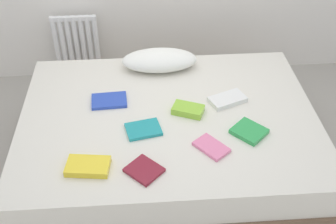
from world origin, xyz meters
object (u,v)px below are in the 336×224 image
object	(u,v)px
textbook_maroon	(144,170)
textbook_green	(249,131)
pillow	(159,60)
radiator	(77,45)
textbook_white	(227,100)
bed	(169,142)
textbook_teal	(143,129)
textbook_lime	(188,110)
textbook_blue	(109,101)
textbook_yellow	(88,166)
textbook_pink	(211,147)

from	to	relation	value
textbook_maroon	textbook_green	world-z (taller)	textbook_green
textbook_green	pillow	bearing A→B (deg)	169.68
textbook_green	radiator	bearing A→B (deg)	176.88
pillow	textbook_white	world-z (taller)	pillow
bed	textbook_teal	bearing A→B (deg)	-138.42
bed	textbook_lime	size ratio (longest dim) A/B	9.94
textbook_blue	textbook_green	xyz separation A→B (m)	(0.89, -0.39, 0.00)
textbook_lime	radiator	bearing A→B (deg)	148.63
textbook_blue	textbook_lime	bearing A→B (deg)	-19.56
textbook_white	pillow	bearing A→B (deg)	111.95
textbook_maroon	radiator	bearing A→B (deg)	153.21
bed	textbook_lime	bearing A→B (deg)	5.08
textbook_yellow	bed	bearing A→B (deg)	50.20
textbook_pink	textbook_maroon	world-z (taller)	same
textbook_pink	bed	bearing A→B (deg)	175.46
textbook_white	textbook_blue	size ratio (longest dim) A/B	1.03
textbook_blue	textbook_teal	bearing A→B (deg)	-57.81
textbook_lime	textbook_teal	bearing A→B (deg)	-128.94
pillow	textbook_maroon	bearing A→B (deg)	-97.98
pillow	textbook_blue	size ratio (longest dim) A/B	2.36
pillow	textbook_yellow	world-z (taller)	pillow
textbook_yellow	textbook_teal	world-z (taller)	textbook_yellow
bed	textbook_pink	bearing A→B (deg)	-55.80
radiator	textbook_pink	bearing A→B (deg)	-57.97
textbook_pink	textbook_green	bearing A→B (deg)	76.36
bed	pillow	distance (m)	0.65
textbook_lime	textbook_maroon	world-z (taller)	textbook_lime
radiator	textbook_blue	bearing A→B (deg)	-72.03
radiator	pillow	bearing A→B (deg)	-42.26
pillow	textbook_green	size ratio (longest dim) A/B	2.96
textbook_pink	radiator	bearing A→B (deg)	173.29
textbook_pink	textbook_lime	xyz separation A→B (m)	(-0.10, 0.35, 0.01)
textbook_maroon	textbook_blue	world-z (taller)	textbook_blue
pillow	textbook_green	world-z (taller)	pillow
textbook_green	textbook_pink	bearing A→B (deg)	-108.67
textbook_pink	textbook_lime	distance (m)	0.37
textbook_teal	textbook_green	bearing A→B (deg)	-18.26
bed	textbook_lime	xyz separation A→B (m)	(0.13, 0.01, 0.28)
textbook_blue	bed	bearing A→B (deg)	-25.92
radiator	pillow	size ratio (longest dim) A/B	1.00
textbook_lime	pillow	bearing A→B (deg)	128.73
radiator	textbook_pink	world-z (taller)	radiator
textbook_teal	textbook_green	size ratio (longest dim) A/B	1.13
textbook_lime	textbook_teal	size ratio (longest dim) A/B	0.94
textbook_blue	textbook_teal	distance (m)	0.39
textbook_yellow	textbook_blue	world-z (taller)	textbook_yellow
textbook_white	textbook_teal	size ratio (longest dim) A/B	1.15
bed	textbook_teal	xyz separation A→B (m)	(-0.17, -0.15, 0.26)
pillow	textbook_green	distance (m)	0.94
textbook_maroon	bed	bearing A→B (deg)	115.76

